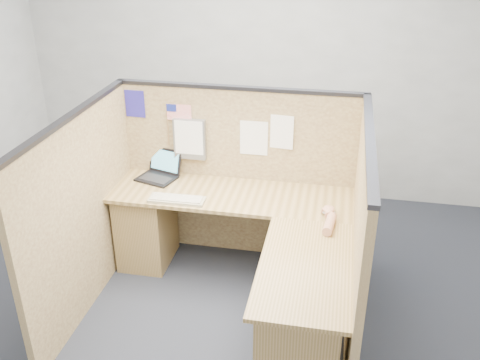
% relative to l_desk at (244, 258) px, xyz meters
% --- Properties ---
extents(floor, '(5.00, 5.00, 0.00)m').
position_rel_l_desk_xyz_m(floor, '(-0.18, -0.29, -0.39)').
color(floor, '#21232E').
rests_on(floor, ground).
extents(wall_back, '(5.00, 0.00, 5.00)m').
position_rel_l_desk_xyz_m(wall_back, '(-0.18, 1.96, 1.01)').
color(wall_back, '#989B9D').
rests_on(wall_back, floor).
extents(cubicle_partitions, '(2.06, 1.83, 1.53)m').
position_rel_l_desk_xyz_m(cubicle_partitions, '(-0.18, 0.14, 0.38)').
color(cubicle_partitions, brown).
rests_on(cubicle_partitions, floor).
extents(l_desk, '(1.95, 1.75, 0.73)m').
position_rel_l_desk_xyz_m(l_desk, '(0.00, 0.00, 0.00)').
color(l_desk, brown).
rests_on(l_desk, floor).
extents(laptop, '(0.36, 0.38, 0.23)m').
position_rel_l_desk_xyz_m(laptop, '(-0.86, 0.58, 0.39)').
color(laptop, black).
rests_on(laptop, l_desk).
extents(keyboard, '(0.45, 0.16, 0.03)m').
position_rel_l_desk_xyz_m(keyboard, '(-0.58, 0.19, 0.35)').
color(keyboard, gray).
rests_on(keyboard, l_desk).
extents(mouse, '(0.11, 0.07, 0.04)m').
position_rel_l_desk_xyz_m(mouse, '(0.60, 0.20, 0.36)').
color(mouse, silver).
rests_on(mouse, l_desk).
extents(hand_forearm, '(0.11, 0.37, 0.08)m').
position_rel_l_desk_xyz_m(hand_forearm, '(0.61, 0.07, 0.37)').
color(hand_forearm, tan).
rests_on(hand_forearm, l_desk).
extents(blue_poster, '(0.17, 0.01, 0.23)m').
position_rel_l_desk_xyz_m(blue_poster, '(-1.06, 0.68, 0.94)').
color(blue_poster, navy).
rests_on(blue_poster, cubicle_partitions).
extents(american_flag, '(0.21, 0.01, 0.37)m').
position_rel_l_desk_xyz_m(american_flag, '(-0.70, 0.67, 0.88)').
color(american_flag, olive).
rests_on(american_flag, cubicle_partitions).
extents(file_holder, '(0.27, 0.05, 0.35)m').
position_rel_l_desk_xyz_m(file_holder, '(-0.59, 0.66, 0.68)').
color(file_holder, slate).
rests_on(file_holder, cubicle_partitions).
extents(paper_left, '(0.22, 0.03, 0.28)m').
position_rel_l_desk_xyz_m(paper_left, '(0.16, 0.68, 0.78)').
color(paper_left, white).
rests_on(paper_left, cubicle_partitions).
extents(paper_right, '(0.23, 0.01, 0.29)m').
position_rel_l_desk_xyz_m(paper_right, '(-0.05, 0.68, 0.71)').
color(paper_right, white).
rests_on(paper_right, cubicle_partitions).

